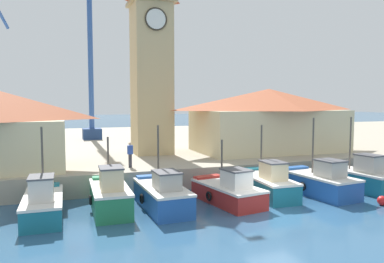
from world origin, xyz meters
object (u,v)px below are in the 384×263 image
Objects in this scene: fishing_boat_left_inner at (162,195)px; dock_worker_near_tower at (130,154)px; fishing_boat_mid_left at (228,191)px; fishing_boat_center at (266,184)px; fishing_boat_right_inner at (358,177)px; clock_tower at (151,57)px; fishing_boat_mid_right at (320,182)px; mooring_buoy at (382,201)px; fishing_boat_left_outer at (110,195)px; warehouse_right at (268,119)px; fishing_boat_far_left at (43,203)px; port_crane_far at (90,65)px.

fishing_boat_left_inner is 5.50m from dock_worker_near_tower.
dock_worker_near_tower is at bearing 128.46° from fishing_boat_mid_left.
fishing_boat_mid_left is 2.82m from fishing_boat_center.
fishing_boat_right_inner is 17.48m from clock_tower.
fishing_boat_right_inner reaches higher than dock_worker_near_tower.
fishing_boat_mid_right reaches higher than fishing_boat_right_inner.
clock_tower is 32.13× the size of mooring_buoy.
fishing_boat_mid_right is 9.73× the size of mooring_buoy.
clock_tower is at bearing 122.22° from fishing_boat_mid_right.
fishing_boat_left_outer is at bearing 179.89° from fishing_boat_center.
mooring_buoy is (8.98, -14.56, -8.83)m from clock_tower.
fishing_boat_center is at bearing -68.81° from clock_tower.
fishing_boat_mid_right is 3.21m from fishing_boat_right_inner.
warehouse_right reaches higher than fishing_boat_center.
port_crane_far reaches higher than fishing_boat_far_left.
fishing_boat_center is at bearing 0.08° from fishing_boat_far_left.
fishing_boat_mid_right is 11.76m from dock_worker_near_tower.
fishing_boat_mid_right reaches higher than fishing_boat_center.
port_crane_far is (-13.30, 15.53, 5.54)m from warehouse_right.
fishing_boat_left_inner is (5.72, -0.43, 0.03)m from fishing_boat_far_left.
fishing_boat_center is 11.03m from warehouse_right.
mooring_buoy is (-1.51, -3.31, -0.54)m from fishing_boat_right_inner.
fishing_boat_far_left is at bearing 176.93° from fishing_boat_mid_right.
fishing_boat_left_inner is at bearing 163.36° from mooring_buoy.
fishing_boat_far_left is 2.96× the size of dock_worker_near_tower.
fishing_boat_left_outer is 15.33m from fishing_boat_right_inner.
port_crane_far is at bearing 113.94° from mooring_buoy.
fishing_boat_mid_left is at bearing -2.72° from fishing_boat_left_inner.
fishing_boat_mid_right is (12.14, -0.85, -0.05)m from fishing_boat_left_outer.
fishing_boat_left_outer is 0.21× the size of port_crane_far.
fishing_boat_mid_left is 9.07m from fishing_boat_right_inner.
fishing_boat_left_outer is 0.37× the size of warehouse_right.
fishing_boat_far_left is 9.49× the size of mooring_buoy.
fishing_boat_far_left is at bearing 178.55° from fishing_boat_right_inner.
fishing_boat_left_inner is at bearing -10.10° from fishing_boat_left_outer.
fishing_boat_far_left reaches higher than fishing_boat_left_inner.
fishing_boat_right_inner is at bearing 65.43° from mooring_buoy.
fishing_boat_mid_right reaches higher than mooring_buoy.
clock_tower reaches higher than fishing_boat_mid_right.
mooring_buoy is (-0.75, -12.74, -3.77)m from warehouse_right.
port_crane_far is at bearing 101.26° from fishing_boat_mid_left.
fishing_boat_left_inner is 0.99× the size of fishing_boat_center.
fishing_boat_mid_right is at bearing -66.74° from port_crane_far.
fishing_boat_mid_right is at bearing -3.07° from fishing_boat_far_left.
fishing_boat_center is at bearing -72.45° from port_crane_far.
clock_tower is at bearing 53.53° from fishing_boat_far_left.
fishing_boat_left_outer reaches higher than fishing_boat_mid_left.
fishing_boat_center is 1.02× the size of fishing_boat_right_inner.
fishing_boat_right_inner reaches higher than fishing_boat_left_outer.
fishing_boat_mid_left is at bearing -82.87° from clock_tower.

